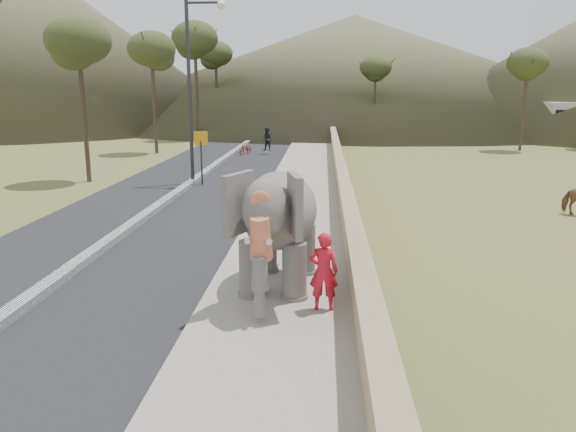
# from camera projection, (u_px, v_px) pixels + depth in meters

# --- Properties ---
(ground) EXTENTS (160.00, 160.00, 0.00)m
(ground) POSITION_uv_depth(u_px,v_px,m) (280.00, 286.00, 12.44)
(ground) COLOR olive
(ground) RESTS_ON ground
(road) EXTENTS (7.00, 120.00, 0.03)m
(road) POSITION_uv_depth(u_px,v_px,m) (175.00, 197.00, 22.46)
(road) COLOR black
(road) RESTS_ON ground
(median) EXTENTS (0.35, 120.00, 0.22)m
(median) POSITION_uv_depth(u_px,v_px,m) (175.00, 194.00, 22.44)
(median) COLOR black
(median) RESTS_ON ground
(walkway) EXTENTS (3.00, 120.00, 0.15)m
(walkway) POSITION_uv_depth(u_px,v_px,m) (300.00, 197.00, 22.14)
(walkway) COLOR #9E9687
(walkway) RESTS_ON ground
(parapet) EXTENTS (0.30, 120.00, 1.10)m
(parapet) POSITION_uv_depth(u_px,v_px,m) (342.00, 185.00, 21.94)
(parapet) COLOR tan
(parapet) RESTS_ON ground
(lamppost) EXTENTS (1.76, 0.36, 8.00)m
(lamppost) POSITION_uv_depth(u_px,v_px,m) (196.00, 74.00, 24.45)
(lamppost) COLOR #313136
(lamppost) RESTS_ON ground
(signboard) EXTENTS (0.60, 0.08, 2.40)m
(signboard) POSITION_uv_depth(u_px,v_px,m) (201.00, 149.00, 24.84)
(signboard) COLOR #2D2D33
(signboard) RESTS_ON ground
(hill_far) EXTENTS (80.00, 80.00, 14.00)m
(hill_far) POSITION_uv_depth(u_px,v_px,m) (354.00, 67.00, 78.63)
(hill_far) COLOR brown
(hill_far) RESTS_ON ground
(elephant_and_man) EXTENTS (2.27, 3.69, 2.57)m
(elephant_and_man) POSITION_uv_depth(u_px,v_px,m) (280.00, 227.00, 11.87)
(elephant_and_man) COLOR slate
(elephant_and_man) RESTS_ON ground
(motorcyclist) EXTENTS (2.43, 1.64, 1.79)m
(motorcyclist) POSITION_uv_depth(u_px,v_px,m) (256.00, 144.00, 36.40)
(motorcyclist) COLOR maroon
(motorcyclist) RESTS_ON ground
(trees) EXTENTS (48.09, 45.23, 9.76)m
(trees) POSITION_uv_depth(u_px,v_px,m) (327.00, 89.00, 39.34)
(trees) COLOR #473828
(trees) RESTS_ON ground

